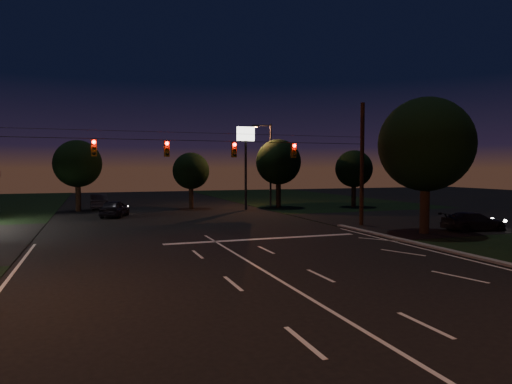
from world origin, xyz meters
name	(u,v)px	position (x,y,z in m)	size (l,w,h in m)	color
ground	(301,293)	(0.00, 0.00, 0.00)	(140.00, 140.00, 0.00)	black
cross_street_right	(439,220)	(20.00, 16.00, 0.00)	(20.00, 16.00, 0.02)	black
center_line	(420,364)	(0.00, -6.00, 0.01)	(0.14, 40.00, 0.01)	silver
stop_bar	(264,239)	(3.00, 11.50, 0.01)	(12.00, 0.50, 0.01)	silver
utility_pole_right	(361,226)	(12.00, 15.00, 0.00)	(0.30, 0.30, 9.00)	black
signal_span	(201,148)	(0.00, 14.96, 5.50)	(24.00, 0.40, 1.56)	black
pole_sign_right	(246,148)	(8.00, 30.00, 6.24)	(1.80, 0.30, 8.40)	black
street_light_right_far	(268,159)	(11.24, 32.00, 5.24)	(2.20, 0.35, 9.00)	black
tree_right_near	(424,146)	(13.53, 10.17, 5.68)	(6.00, 6.00, 8.76)	black
tree_far_b	(78,164)	(-7.98, 34.13, 4.61)	(4.60, 4.60, 6.98)	black
tree_far_c	(191,171)	(3.02, 33.10, 3.90)	(3.80, 3.80, 5.86)	black
tree_far_d	(278,163)	(12.02, 31.13, 4.83)	(4.80, 4.80, 7.30)	black
tree_far_e	(354,169)	(20.02, 29.11, 4.11)	(4.00, 4.00, 6.18)	black
car_oncoming_a	(115,208)	(-4.87, 27.47, 0.74)	(1.75, 4.35, 1.48)	black
car_oncoming_b	(99,202)	(-6.08, 35.81, 0.78)	(1.65, 4.74, 1.56)	black
car_cross	(473,222)	(17.55, 10.00, 0.64)	(1.79, 4.40, 1.28)	black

